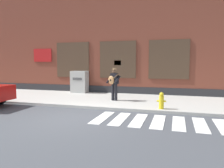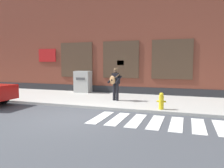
% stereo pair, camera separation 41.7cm
% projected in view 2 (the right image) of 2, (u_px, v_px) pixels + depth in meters
% --- Properties ---
extents(ground_plane, '(160.00, 160.00, 0.00)m').
position_uv_depth(ground_plane, '(74.00, 117.00, 8.21)').
color(ground_plane, '#424449').
extents(sidewalk, '(28.00, 4.55, 0.12)m').
position_uv_depth(sidewalk, '(108.00, 100.00, 11.84)').
color(sidewalk, '#ADAAA3').
rests_on(sidewalk, ground).
extents(building_backdrop, '(28.00, 4.06, 6.93)m').
position_uv_depth(building_backdrop, '(129.00, 43.00, 15.53)').
color(building_backdrop, brown).
rests_on(building_backdrop, ground).
extents(crosswalk, '(5.20, 1.90, 0.01)m').
position_uv_depth(crosswalk, '(166.00, 123.00, 7.38)').
color(crosswalk, silver).
rests_on(crosswalk, ground).
extents(busker, '(0.72, 0.67, 1.66)m').
position_uv_depth(busker, '(115.00, 82.00, 11.10)').
color(busker, black).
rests_on(busker, sidewalk).
extents(utility_box, '(1.04, 0.68, 1.40)m').
position_uv_depth(utility_box, '(83.00, 82.00, 14.28)').
color(utility_box, '#ADADA8').
rests_on(utility_box, sidewalk).
extents(fire_hydrant, '(0.38, 0.20, 0.70)m').
position_uv_depth(fire_hydrant, '(161.00, 101.00, 9.01)').
color(fire_hydrant, gold).
rests_on(fire_hydrant, sidewalk).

